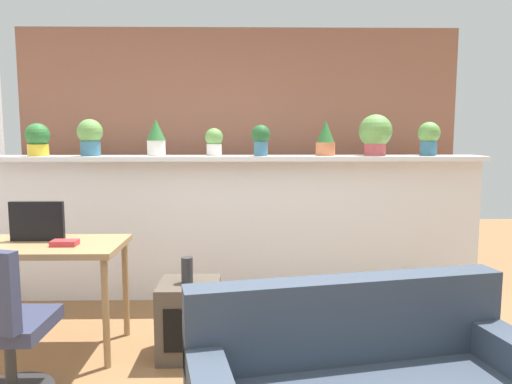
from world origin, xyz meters
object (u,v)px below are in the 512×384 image
(potted_plant_7, at_px, (429,137))
(book_on_desk, at_px, (65,243))
(office_chair, at_px, (1,340))
(potted_plant_0, at_px, (38,139))
(potted_plant_3, at_px, (214,141))
(desk, at_px, (40,256))
(potted_plant_6, at_px, (375,133))
(side_cube_shelf, at_px, (190,319))
(potted_plant_1, at_px, (90,136))
(potted_plant_5, at_px, (325,139))
(potted_plant_4, at_px, (261,139))
(vase_on_shelf, at_px, (187,270))
(tv_monitor, at_px, (37,221))
(potted_plant_2, at_px, (156,137))

(potted_plant_7, distance_m, book_on_desk, 3.09)
(office_chair, distance_m, book_on_desk, 0.76)
(potted_plant_0, xyz_separation_m, potted_plant_3, (1.52, 0.04, -0.02))
(office_chair, height_order, book_on_desk, office_chair)
(desk, bearing_deg, potted_plant_0, 111.95)
(potted_plant_6, height_order, side_cube_shelf, potted_plant_6)
(potted_plant_1, distance_m, potted_plant_3, 1.07)
(potted_plant_7, distance_m, office_chair, 3.57)
(potted_plant_7, bearing_deg, potted_plant_3, 179.45)
(potted_plant_3, height_order, side_cube_shelf, potted_plant_3)
(office_chair, bearing_deg, potted_plant_1, 91.68)
(office_chair, bearing_deg, potted_plant_5, 41.68)
(potted_plant_6, bearing_deg, office_chair, -143.69)
(potted_plant_0, bearing_deg, office_chair, -74.09)
(potted_plant_4, relative_size, vase_on_shelf, 1.57)
(potted_plant_4, xyz_separation_m, office_chair, (-1.43, -1.73, -1.05))
(potted_plant_5, relative_size, book_on_desk, 1.88)
(potted_plant_0, distance_m, potted_plant_7, 3.41)
(tv_monitor, distance_m, vase_on_shelf, 1.09)
(potted_plant_6, xyz_separation_m, vase_on_shelf, (-1.53, -1.16, -0.90))
(potted_plant_0, xyz_separation_m, tv_monitor, (0.38, -0.96, -0.55))
(potted_plant_0, height_order, office_chair, potted_plant_0)
(vase_on_shelf, height_order, book_on_desk, book_on_desk)
(potted_plant_4, distance_m, vase_on_shelf, 1.48)
(office_chair, bearing_deg, vase_on_shelf, 34.64)
(potted_plant_2, height_order, book_on_desk, potted_plant_2)
(potted_plant_3, xyz_separation_m, book_on_desk, (-0.91, -1.15, -0.65))
(potted_plant_1, xyz_separation_m, side_cube_shelf, (0.98, -1.13, -1.21))
(potted_plant_0, distance_m, side_cube_shelf, 2.16)
(potted_plant_7, relative_size, office_chair, 0.32)
(potted_plant_7, bearing_deg, potted_plant_0, -179.64)
(potted_plant_1, distance_m, book_on_desk, 1.33)
(potted_plant_0, xyz_separation_m, potted_plant_5, (2.50, 0.03, 0.00))
(potted_plant_2, relative_size, book_on_desk, 1.93)
(potted_plant_7, bearing_deg, potted_plant_5, 179.62)
(potted_plant_0, relative_size, potted_plant_2, 0.89)
(potted_plant_5, bearing_deg, potted_plant_3, 179.29)
(potted_plant_3, relative_size, potted_plant_6, 0.67)
(potted_plant_2, xyz_separation_m, potted_plant_5, (1.48, 0.01, -0.02))
(office_chair, bearing_deg, potted_plant_0, 105.91)
(desk, bearing_deg, potted_plant_3, 44.46)
(potted_plant_4, xyz_separation_m, potted_plant_6, (1.01, 0.07, 0.04))
(potted_plant_3, bearing_deg, book_on_desk, -128.27)
(potted_plant_5, distance_m, side_cube_shelf, 1.97)
(potted_plant_5, distance_m, vase_on_shelf, 1.79)
(side_cube_shelf, distance_m, book_on_desk, 0.96)
(potted_plant_2, height_order, desk, potted_plant_2)
(potted_plant_0, relative_size, potted_plant_3, 1.18)
(potted_plant_2, relative_size, desk, 0.29)
(potted_plant_3, relative_size, side_cube_shelf, 0.48)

